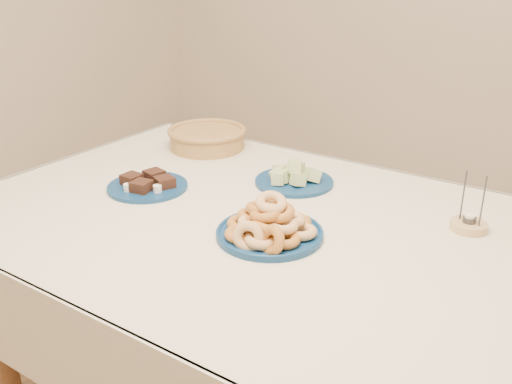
# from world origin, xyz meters

# --- Properties ---
(dining_table) EXTENTS (1.71, 1.11, 0.75)m
(dining_table) POSITION_xyz_m (0.00, 0.00, 0.64)
(dining_table) COLOR brown
(dining_table) RESTS_ON ground
(donut_platter) EXTENTS (0.30, 0.30, 0.12)m
(donut_platter) POSITION_xyz_m (0.06, -0.08, 0.78)
(donut_platter) COLOR navy
(donut_platter) RESTS_ON dining_table
(melon_plate) EXTENTS (0.30, 0.30, 0.08)m
(melon_plate) POSITION_xyz_m (-0.08, 0.26, 0.77)
(melon_plate) COLOR navy
(melon_plate) RESTS_ON dining_table
(brownie_plate) EXTENTS (0.29, 0.29, 0.04)m
(brownie_plate) POSITION_xyz_m (-0.42, -0.02, 0.76)
(brownie_plate) COLOR navy
(brownie_plate) RESTS_ON dining_table
(wicker_basket) EXTENTS (0.37, 0.37, 0.08)m
(wicker_basket) POSITION_xyz_m (-0.51, 0.39, 0.79)
(wicker_basket) COLOR olive
(wicker_basket) RESTS_ON dining_table
(candle_holder) EXTENTS (0.11, 0.11, 0.15)m
(candle_holder) POSITION_xyz_m (0.46, 0.25, 0.76)
(candle_holder) COLOR tan
(candle_holder) RESTS_ON dining_table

